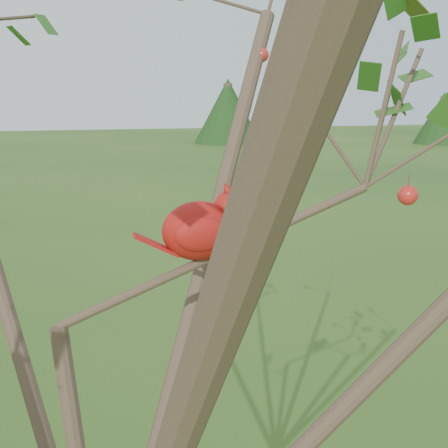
# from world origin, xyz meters

# --- Properties ---
(crabapple_tree) EXTENTS (2.35, 2.05, 2.95)m
(crabapple_tree) POSITION_xyz_m (0.03, -0.02, 2.12)
(crabapple_tree) COLOR #423123
(crabapple_tree) RESTS_ON ground
(cardinal) EXTENTS (0.24, 0.12, 0.16)m
(cardinal) POSITION_xyz_m (0.23, 0.08, 2.13)
(cardinal) COLOR red
(cardinal) RESTS_ON ground
(distant_trees) EXTENTS (39.15, 9.28, 3.19)m
(distant_trees) POSITION_xyz_m (-1.96, 23.85, 1.47)
(distant_trees) COLOR #423123
(distant_trees) RESTS_ON ground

